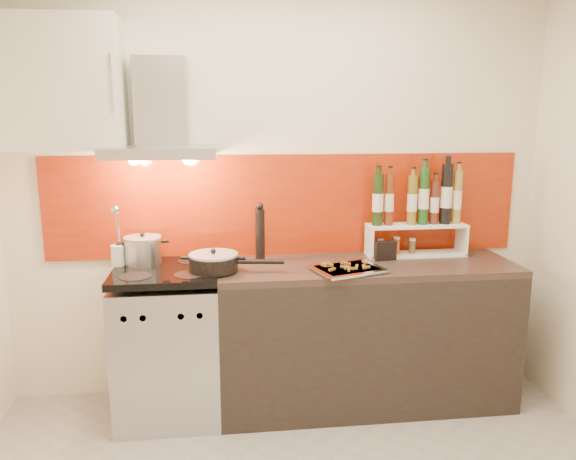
{
  "coord_description": "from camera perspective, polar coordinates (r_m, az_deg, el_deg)",
  "views": [
    {
      "loc": [
        -0.38,
        -2.1,
        1.79
      ],
      "look_at": [
        0.0,
        0.95,
        1.15
      ],
      "focal_mm": 35.0,
      "sensor_mm": 36.0,
      "label": 1
    }
  ],
  "objects": [
    {
      "name": "back_wall",
      "position": [
        3.56,
        -0.89,
        3.83
      ],
      "size": [
        3.4,
        0.02,
        2.6
      ],
      "primitive_type": "cube",
      "color": "silver",
      "rests_on": "ground"
    },
    {
      "name": "backsplash",
      "position": [
        3.56,
        -0.07,
        2.55
      ],
      "size": [
        3.0,
        0.02,
        0.64
      ],
      "primitive_type": "cube",
      "color": "maroon",
      "rests_on": "back_wall"
    },
    {
      "name": "range_stove",
      "position": [
        3.49,
        -12.03,
        -11.28
      ],
      "size": [
        0.6,
        0.6,
        0.91
      ],
      "color": "#B7B7BA",
      "rests_on": "ground"
    },
    {
      "name": "counter",
      "position": [
        3.58,
        7.79,
        -10.33
      ],
      "size": [
        1.8,
        0.6,
        0.9
      ],
      "color": "black",
      "rests_on": "ground"
    },
    {
      "name": "range_hood",
      "position": [
        3.36,
        -12.78,
        10.66
      ],
      "size": [
        0.62,
        0.5,
        0.61
      ],
      "color": "#B7B7BA",
      "rests_on": "back_wall"
    },
    {
      "name": "upper_cabinet",
      "position": [
        3.44,
        -22.37,
        13.56
      ],
      "size": [
        0.7,
        0.35,
        0.72
      ],
      "primitive_type": "cube",
      "color": "beige",
      "rests_on": "back_wall"
    },
    {
      "name": "stock_pot",
      "position": [
        3.45,
        -14.51,
        -1.99
      ],
      "size": [
        0.22,
        0.22,
        0.19
      ],
      "color": "#B7B7BA",
      "rests_on": "range_stove"
    },
    {
      "name": "saute_pan",
      "position": [
        3.23,
        -7.45,
        -3.25
      ],
      "size": [
        0.54,
        0.28,
        0.13
      ],
      "color": "black",
      "rests_on": "range_stove"
    },
    {
      "name": "utensil_jar",
      "position": [
        3.44,
        -16.93,
        -1.82
      ],
      "size": [
        0.08,
        0.12,
        0.38
      ],
      "color": "silver",
      "rests_on": "range_stove"
    },
    {
      "name": "pepper_mill",
      "position": [
        3.42,
        -2.86,
        -0.32
      ],
      "size": [
        0.06,
        0.06,
        0.37
      ],
      "color": "black",
      "rests_on": "counter"
    },
    {
      "name": "step_shelf",
      "position": [
        3.63,
        13.13,
        1.73
      ],
      "size": [
        0.63,
        0.17,
        0.58
      ],
      "color": "white",
      "rests_on": "counter"
    },
    {
      "name": "caddy_box",
      "position": [
        3.52,
        9.81,
        -2.06
      ],
      "size": [
        0.14,
        0.08,
        0.12
      ],
      "primitive_type": "cube",
      "rotation": [
        0.0,
        0.0,
        0.14
      ],
      "color": "black",
      "rests_on": "counter"
    },
    {
      "name": "baking_tray",
      "position": [
        3.25,
        6.03,
        -3.94
      ],
      "size": [
        0.46,
        0.4,
        0.03
      ],
      "color": "silver",
      "rests_on": "counter"
    }
  ]
}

